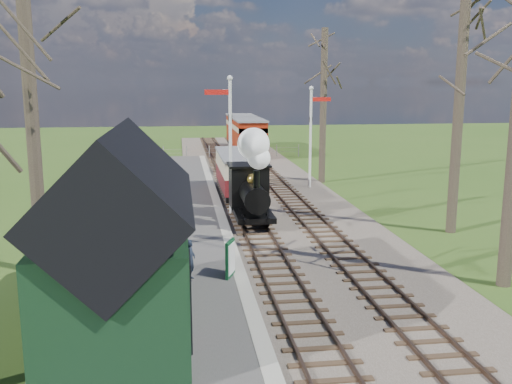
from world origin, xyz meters
The scene contains 18 objects.
distant_hills centered at (1.40, 64.38, -16.21)m, with size 114.40×48.00×22.02m.
ballast_bed centered at (1.30, 22.00, 0.05)m, with size 8.00×60.00×0.10m, color brown.
track_near centered at (0.00, 22.00, 0.10)m, with size 1.60×60.00×0.15m.
track_far centered at (2.60, 22.00, 0.10)m, with size 1.60×60.00×0.15m.
platform centered at (-3.50, 14.00, 0.10)m, with size 5.00×44.00×0.20m, color #474442.
coping_strip centered at (-1.20, 14.00, 0.10)m, with size 0.40×44.00×0.21m, color #B2AD9E.
station_shed centered at (-4.30, 4.00, 2.27)m, with size 3.25×6.30×4.78m.
semaphore_near centered at (-0.77, 16.00, 3.62)m, with size 1.22×0.24×6.22m.
semaphore_far centered at (4.37, 22.00, 3.35)m, with size 1.22×0.24×5.72m.
bare_trees centered at (1.33, 10.10, 5.21)m, with size 15.51×22.39×12.00m.
fence_line centered at (0.30, 36.00, 0.55)m, with size 12.60×0.08×1.00m.
locomotive centered at (-0.01, 14.02, 1.87)m, with size 1.61×3.75×4.01m.
coach centered at (0.00, 20.07, 1.38)m, with size 1.87×6.42×1.97m.
red_carriage_a centered at (2.60, 36.31, 1.68)m, with size 2.35×5.81×2.47m.
red_carriage_b centered at (2.60, 41.81, 1.68)m, with size 2.35×5.81×2.47m.
sign_board centered at (-1.50, 7.31, 0.76)m, with size 0.35×0.74×1.12m.
bench centered at (-3.15, 5.96, 0.61)m, with size 0.50×1.54×0.87m.
person centered at (-2.70, 7.17, 0.81)m, with size 0.45×0.29×1.22m, color #1B2331.
Camera 1 is at (-2.92, -8.95, 5.92)m, focal length 40.00 mm.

